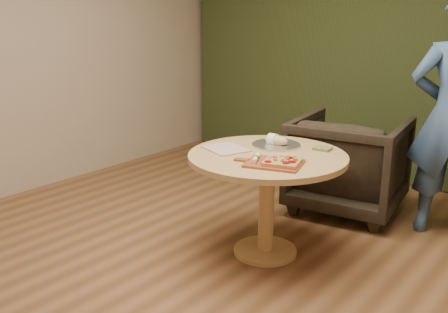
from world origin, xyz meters
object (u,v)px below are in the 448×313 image
Objects in this scene: pizza_paddle at (273,163)px; flatbread_pizza at (283,162)px; pedestal_table at (267,173)px; serving_tray at (276,145)px; armchair at (349,159)px; bread_roll at (275,140)px; cutlery_roll at (256,158)px.

flatbread_pizza reaches higher than pizza_paddle.
pedestal_table is 0.27m from serving_tray.
bread_roll is at bearing 71.82° from armchair.
cutlery_roll is (-0.18, -0.05, 0.00)m from flatbread_pizza.
serving_tray is at bearing 108.45° from pedestal_table.
serving_tray is (-0.30, 0.38, -0.02)m from flatbread_pizza.
bread_roll is at bearing 110.52° from pedestal_table.
armchair is (-0.08, 1.34, -0.30)m from pizza_paddle.
pizza_paddle is 0.47m from bread_roll.
cutlery_roll is at bearing -76.27° from pedestal_table.
armchair is (0.03, 1.36, -0.32)m from cutlery_roll.
pizza_paddle is at bearing -164.57° from flatbread_pizza.
serving_tray is 0.99m from armchair.
bread_roll reaches higher than cutlery_roll.
pedestal_table is at bearing 114.03° from pizza_paddle.
bread_roll is at bearing 180.00° from serving_tray.
armchair is (0.08, 1.15, -0.15)m from pedestal_table.
armchair is (-0.15, 1.32, -0.31)m from flatbread_pizza.
armchair is (0.16, 0.93, -0.30)m from serving_tray.
serving_tray is at bearing 128.05° from flatbread_pizza.
flatbread_pizza is (0.23, -0.17, 0.17)m from pedestal_table.
armchair reaches higher than flatbread_pizza.
bread_roll is (-0.31, 0.38, 0.02)m from flatbread_pizza.
pedestal_table is 0.30m from bread_roll.
flatbread_pizza reaches higher than serving_tray.
cutlery_roll is 1.40m from armchair.
bread_roll is 1.01m from armchair.
bread_roll is 0.21× the size of armchair.
pedestal_table is 3.10× the size of serving_tray.
pedestal_table is 1.19× the size of armchair.
serving_tray is at bearing 80.04° from cutlery_roll.
pedestal_table is 5.87× the size of cutlery_roll.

